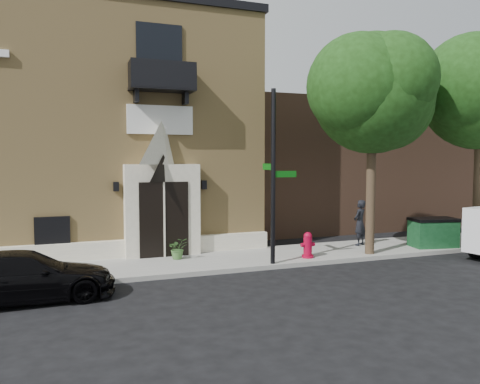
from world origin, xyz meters
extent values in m
plane|color=black|center=(0.00, 0.00, 0.00)|extent=(120.00, 120.00, 0.00)
cube|color=gray|center=(1.00, 1.50, 0.07)|extent=(42.00, 3.00, 0.15)
cube|color=tan|center=(-3.00, 8.00, 4.50)|extent=(12.00, 10.00, 9.00)
cube|color=black|center=(-3.00, 8.00, 9.15)|extent=(12.20, 10.20, 0.30)
cube|color=white|center=(-3.00, 2.88, 0.45)|extent=(12.00, 0.30, 0.60)
cube|color=white|center=(-1.00, 2.75, 1.75)|extent=(2.60, 0.55, 3.20)
pyramid|color=white|center=(-1.00, 2.75, 4.10)|extent=(2.60, 0.55, 1.50)
cube|color=black|center=(-1.00, 2.46, 1.45)|extent=(1.70, 0.06, 2.60)
cube|color=white|center=(-1.00, 2.42, 1.45)|extent=(0.06, 0.04, 2.60)
cube|color=white|center=(-1.00, 2.94, 4.90)|extent=(2.30, 0.10, 1.00)
cube|color=black|center=(-1.00, 2.55, 5.90)|extent=(2.20, 0.90, 0.10)
cube|color=black|center=(-1.00, 2.12, 6.35)|extent=(2.20, 0.06, 0.90)
cube|color=black|center=(-2.05, 2.55, 6.35)|extent=(0.06, 0.90, 0.90)
cube|color=black|center=(0.05, 2.55, 6.35)|extent=(0.06, 0.90, 0.90)
cube|color=black|center=(-1.00, 2.97, 7.10)|extent=(1.60, 0.08, 2.20)
cube|color=black|center=(-4.60, 2.95, 1.15)|extent=(1.10, 0.10, 1.00)
cube|color=red|center=(-4.60, 2.98, 1.15)|extent=(0.85, 0.06, 0.75)
cube|color=black|center=(-2.55, 2.88, 2.60)|extent=(0.18, 0.18, 0.32)
cube|color=black|center=(0.55, 2.88, 2.60)|extent=(0.18, 0.18, 0.32)
cube|color=brown|center=(12.00, 9.00, 3.20)|extent=(18.00, 8.00, 6.40)
cylinder|color=#38281C|center=(6.00, 0.45, 2.25)|extent=(0.32, 0.32, 4.20)
sphere|color=#17350E|center=(6.00, 0.45, 5.82)|extent=(4.20, 4.20, 4.20)
sphere|color=#17350E|center=(6.80, 0.75, 5.52)|extent=(3.36, 3.36, 3.36)
sphere|color=#17350E|center=(5.30, 0.25, 6.02)|extent=(3.57, 3.57, 3.57)
sphere|color=#17350E|center=(6.20, -0.25, 6.22)|extent=(3.15, 3.15, 3.15)
cylinder|color=#38281C|center=(11.00, 0.45, 2.36)|extent=(0.32, 0.32, 4.42)
sphere|color=#17350E|center=(10.30, 0.25, 6.35)|extent=(3.82, 3.82, 3.83)
imported|color=black|center=(-5.16, -0.93, 0.63)|extent=(4.39, 1.90, 1.26)
cylinder|color=black|center=(9.52, -0.94, 0.34)|extent=(0.72, 0.35, 0.69)
cylinder|color=black|center=(2.08, 0.20, 2.95)|extent=(0.15, 0.15, 5.61)
cube|color=#09550D|center=(2.50, 0.20, 3.05)|extent=(0.79, 0.05, 0.21)
cube|color=#09550D|center=(2.09, 0.62, 3.28)|extent=(0.05, 0.79, 0.21)
cylinder|color=maroon|center=(3.59, 0.62, 0.19)|extent=(0.40, 0.40, 0.09)
cylinder|color=maroon|center=(3.59, 0.62, 0.55)|extent=(0.29, 0.29, 0.62)
sphere|color=maroon|center=(3.59, 0.62, 0.89)|extent=(0.29, 0.29, 0.29)
cylinder|color=maroon|center=(3.59, 0.62, 0.60)|extent=(0.51, 0.13, 0.13)
cube|color=#103B1A|center=(9.10, 0.70, 0.66)|extent=(1.81, 1.22, 1.02)
cube|color=black|center=(9.10, 0.70, 1.21)|extent=(1.86, 1.28, 0.11)
imported|color=#447236|center=(-0.64, 1.96, 0.51)|extent=(0.66, 0.58, 0.73)
imported|color=black|center=(6.62, 1.96, 1.04)|extent=(0.78, 0.69, 1.79)
camera|label=1|loc=(-4.13, -13.45, 3.52)|focal=35.00mm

